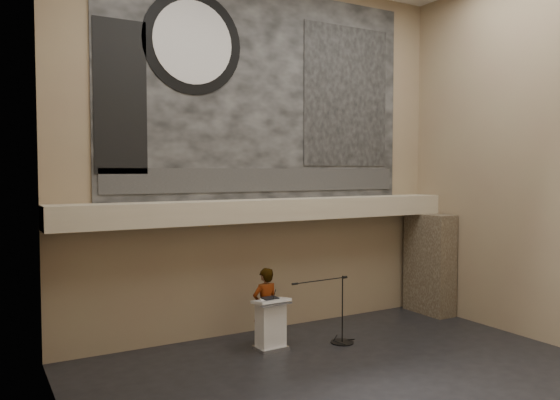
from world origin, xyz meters
TOP-DOWN VIEW (x-y plane):
  - floor at (0.00, 0.00)m, footprint 10.00×10.00m
  - wall_back at (0.00, 4.00)m, footprint 10.00×0.02m
  - wall_left at (-5.00, 0.00)m, footprint 0.02×8.00m
  - wall_right at (5.00, 0.00)m, footprint 0.02×8.00m
  - soffit at (0.00, 3.60)m, footprint 10.00×0.80m
  - sprinkler_left at (-1.60, 3.55)m, footprint 0.04×0.04m
  - sprinkler_right at (1.90, 3.55)m, footprint 0.04×0.04m
  - banner at (0.00, 3.97)m, footprint 8.00×0.05m
  - banner_text_strip at (0.00, 3.93)m, footprint 7.76×0.02m
  - banner_clock_rim at (-1.80, 3.93)m, footprint 2.30×0.02m
  - banner_clock_face at (-1.80, 3.91)m, footprint 1.84×0.02m
  - banner_building_print at (2.40, 3.93)m, footprint 2.60×0.02m
  - banner_brick_print at (-3.40, 3.93)m, footprint 1.10×0.02m
  - stone_pier at (4.65, 3.15)m, footprint 0.60×1.40m
  - lectern at (-0.59, 2.57)m, footprint 0.75×0.56m
  - binder at (-0.59, 2.59)m, footprint 0.33×0.26m
  - papers at (-0.72, 2.55)m, footprint 0.30×0.35m
  - speaker_person at (-0.53, 2.94)m, footprint 0.66×0.47m
  - mic_stand at (0.98, 2.18)m, footprint 1.61×0.52m

SIDE VIEW (x-z plane):
  - floor at x=0.00m, z-range 0.00..0.00m
  - mic_stand at x=0.98m, z-range -0.52..1.00m
  - lectern at x=-0.59m, z-range -0.01..1.12m
  - speaker_person at x=-0.53m, z-range 0.00..1.72m
  - papers at x=-0.72m, z-range 1.10..1.10m
  - binder at x=-0.59m, z-range 1.10..1.14m
  - stone_pier at x=4.65m, z-range 0.00..2.70m
  - sprinkler_left at x=-1.60m, z-range 2.64..2.70m
  - sprinkler_right at x=1.90m, z-range 2.64..2.70m
  - soffit at x=0.00m, z-range 2.70..3.20m
  - banner_text_strip at x=0.00m, z-range 3.38..3.93m
  - wall_back at x=0.00m, z-range 0.00..8.50m
  - wall_left at x=-5.00m, z-range 0.00..8.50m
  - wall_right at x=5.00m, z-range 0.00..8.50m
  - banner_brick_print at x=-3.40m, z-range 3.80..7.00m
  - banner at x=0.00m, z-range 3.20..8.20m
  - banner_building_print at x=2.40m, z-range 4.00..7.60m
  - banner_clock_rim at x=-1.80m, z-range 5.55..7.85m
  - banner_clock_face at x=-1.80m, z-range 5.78..7.62m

